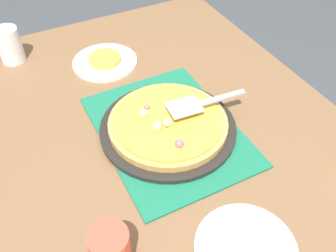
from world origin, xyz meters
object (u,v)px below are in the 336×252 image
object	(u,v)px
pizza_pan	(168,128)
plate_near_left	(105,62)
served_slice_left	(105,59)
cup_corner	(9,45)
pizza_server	(201,104)
pizza	(168,123)
plate_side	(246,249)
cup_far	(111,252)

from	to	relation	value
pizza_pan	plate_near_left	distance (m)	0.39
served_slice_left	pizza_pan	bearing A→B (deg)	6.36
cup_corner	pizza_server	distance (m)	0.70
pizza	plate_near_left	world-z (taller)	pizza
plate_near_left	plate_side	distance (m)	0.78
plate_near_left	pizza_server	xyz separation A→B (m)	(0.40, 0.14, 0.07)
cup_corner	cup_far	bearing A→B (deg)	2.80
plate_side	pizza_server	size ratio (longest dim) A/B	0.95
pizza_server	cup_corner	bearing A→B (deg)	-143.39
pizza_pan	served_slice_left	xyz separation A→B (m)	(-0.39, -0.04, 0.01)
plate_side	pizza_server	bearing A→B (deg)	163.71
pizza	served_slice_left	size ratio (longest dim) A/B	3.00
pizza_pan	plate_side	xyz separation A→B (m)	(0.39, -0.01, -0.01)
plate_side	served_slice_left	size ratio (longest dim) A/B	2.00
plate_near_left	cup_corner	size ratio (longest dim) A/B	1.83
pizza_pan	served_slice_left	bearing A→B (deg)	-173.64
pizza	pizza_pan	bearing A→B (deg)	110.67
cup_far	pizza	bearing A→B (deg)	137.04
plate_side	pizza_server	xyz separation A→B (m)	(-0.38, 0.11, 0.07)
cup_far	cup_corner	world-z (taller)	same
pizza	served_slice_left	distance (m)	0.39
cup_far	cup_corner	xyz separation A→B (m)	(-0.85, -0.04, 0.00)
plate_near_left	cup_far	size ratio (longest dim) A/B	1.83
plate_near_left	served_slice_left	xyz separation A→B (m)	(0.00, -0.00, 0.01)
plate_side	cup_far	size ratio (longest dim) A/B	1.83
served_slice_left	cup_corner	size ratio (longest dim) A/B	0.92
served_slice_left	pizza_server	distance (m)	0.43
served_slice_left	cup_corner	xyz separation A→B (m)	(-0.16, -0.27, 0.04)
pizza_pan	pizza	bearing A→B (deg)	-69.33
cup_far	cup_corner	distance (m)	0.85
pizza_server	plate_side	bearing A→B (deg)	-16.29
pizza	plate_near_left	bearing A→B (deg)	-173.77
plate_near_left	pizza_server	bearing A→B (deg)	19.49
pizza_server	cup_far	bearing A→B (deg)	-52.37
served_slice_left	cup_far	bearing A→B (deg)	-18.75
cup_far	cup_corner	bearing A→B (deg)	-177.20
pizza_server	pizza_pan	bearing A→B (deg)	-94.68
plate_near_left	cup_far	world-z (taller)	cup_far
plate_side	served_slice_left	bearing A→B (deg)	-177.90
pizza_pan	cup_corner	distance (m)	0.64
cup_corner	pizza_server	bearing A→B (deg)	36.61
pizza_pan	cup_corner	bearing A→B (deg)	-150.02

